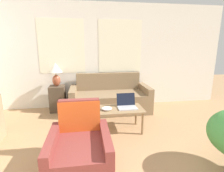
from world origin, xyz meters
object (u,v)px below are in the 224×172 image
object	(u,v)px
coffee_table	(114,111)
book_red	(94,107)
couch	(110,99)
armchair	(80,152)
laptop	(127,105)
snack_bowl	(107,108)
table_lamp	(56,72)
cup_navy	(95,111)

from	to	relation	value
coffee_table	book_red	distance (m)	0.39
couch	book_red	size ratio (longest dim) A/B	8.71
couch	armchair	size ratio (longest dim) A/B	2.21
armchair	laptop	size ratio (longest dim) A/B	2.45
snack_bowl	coffee_table	bearing A→B (deg)	13.71
table_lamp	snack_bowl	bearing A→B (deg)	-50.34
cup_navy	book_red	size ratio (longest dim) A/B	0.38
armchair	couch	bearing A→B (deg)	72.10
couch	table_lamp	bearing A→B (deg)	173.25
laptop	snack_bowl	bearing A→B (deg)	-169.85
couch	laptop	distance (m)	1.09
laptop	snack_bowl	xyz separation A→B (m)	(-0.39, -0.07, -0.03)
couch	coffee_table	distance (m)	1.09
couch	snack_bowl	distance (m)	1.15
couch	armchair	bearing A→B (deg)	-107.90
couch	book_red	world-z (taller)	couch
snack_bowl	book_red	xyz separation A→B (m)	(-0.22, 0.14, -0.01)
couch	coffee_table	world-z (taller)	couch
book_red	cup_navy	bearing A→B (deg)	-87.06
table_lamp	cup_navy	xyz separation A→B (m)	(0.84, -1.41, -0.49)
armchair	laptop	bearing A→B (deg)	50.27
laptop	cup_navy	size ratio (longest dim) A/B	4.21
couch	book_red	bearing A→B (deg)	-114.13
table_lamp	snack_bowl	xyz separation A→B (m)	(1.05, -1.27, -0.50)
coffee_table	laptop	bearing A→B (deg)	7.97
laptop	cup_navy	xyz separation A→B (m)	(-0.60, -0.21, -0.02)
laptop	table_lamp	bearing A→B (deg)	140.21
laptop	cup_navy	world-z (taller)	laptop
armchair	coffee_table	bearing A→B (deg)	58.53
couch	cup_navy	distance (m)	1.34
couch	laptop	bearing A→B (deg)	-80.48
couch	armchair	world-z (taller)	couch
armchair	book_red	size ratio (longest dim) A/B	3.95
table_lamp	book_red	world-z (taller)	table_lamp
armchair	cup_navy	xyz separation A→B (m)	(0.24, 0.81, 0.22)
cup_navy	laptop	bearing A→B (deg)	19.14
couch	table_lamp	size ratio (longest dim) A/B	3.42
coffee_table	laptop	xyz separation A→B (m)	(0.24, 0.03, 0.11)
armchair	coffee_table	distance (m)	1.16
table_lamp	snack_bowl	size ratio (longest dim) A/B	2.94
laptop	book_red	xyz separation A→B (m)	(-0.61, 0.07, -0.04)
laptop	cup_navy	bearing A→B (deg)	-160.86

